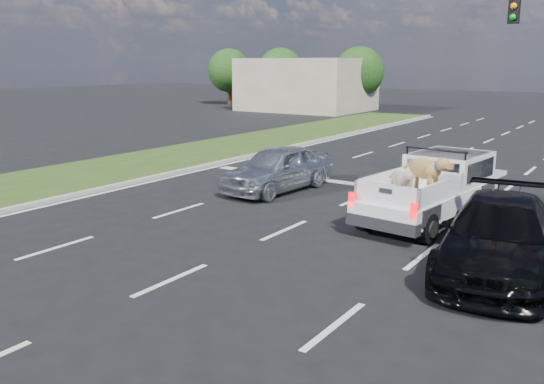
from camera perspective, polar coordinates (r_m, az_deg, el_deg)
The scene contains 11 objects.
ground at distance 10.17m, azimuth -2.69°, elevation -10.72°, with size 160.00×160.00×0.00m, color black.
road_markings at distance 15.64m, azimuth 11.77°, elevation -2.53°, with size 17.75×60.00×0.01m.
grass_median_left at distance 22.13m, azimuth -17.56°, elevation 1.70°, with size 5.00×60.00×0.10m, color #253F13.
curb_left at distance 20.29m, azimuth -13.22°, elevation 1.07°, with size 0.15×60.00×0.14m, color #A8A39A.
building_left at distance 50.49m, azimuth 3.45°, elevation 10.58°, with size 10.00×8.00×4.40m, color #BFAD92.
tree_far_a at distance 57.75m, azimuth -4.27°, elevation 11.91°, with size 4.20×4.20×5.40m.
tree_far_b at distance 54.26m, azimuth 0.84°, elevation 11.90°, with size 4.20×4.20×5.40m.
tree_far_c at distance 50.35m, azimuth 8.66°, elevation 11.69°, with size 4.20×4.20×5.40m.
pickup_truck at distance 15.53m, azimuth 15.66°, elevation 0.49°, with size 2.34×5.17×1.88m.
silver_sedan at distance 18.47m, azimuth 0.55°, elevation 2.38°, with size 1.73×4.30×1.47m, color silver.
black_coupe at distance 12.10m, azimuth 21.51°, elevation -4.12°, with size 2.04×5.02×1.46m, color black.
Camera 1 is at (5.59, -7.48, 4.04)m, focal length 38.00 mm.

